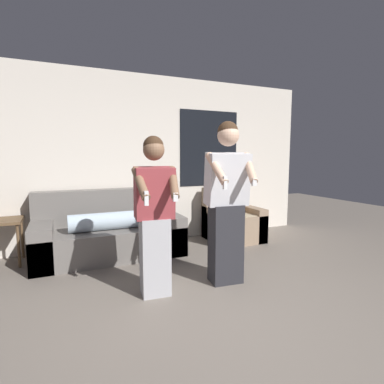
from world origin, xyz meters
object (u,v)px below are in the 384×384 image
Objects in this scene: armchair at (232,221)px; person_left at (155,216)px; side_table at (4,227)px; person_right at (227,202)px; couch at (110,233)px.

person_left is at bearing -141.22° from armchair.
side_table is 0.42× the size of person_right.
person_left is at bearing -46.29° from side_table.
person_left is 0.90× the size of person_right.
couch is 2.03m from armchair.
person_right is (-0.98, -1.47, 0.60)m from armchair.
couch is at bearing 179.72° from armchair.
person_right is (1.06, -1.48, 0.59)m from couch.
side_table is at bearing 145.08° from person_right.
armchair is at bearing 38.78° from person_left.
person_right is at bearing -54.48° from couch.
couch is at bearing -7.54° from side_table.
couch is 1.56m from person_left.
couch is 1.91m from person_right.
side_table is 0.46× the size of person_left.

